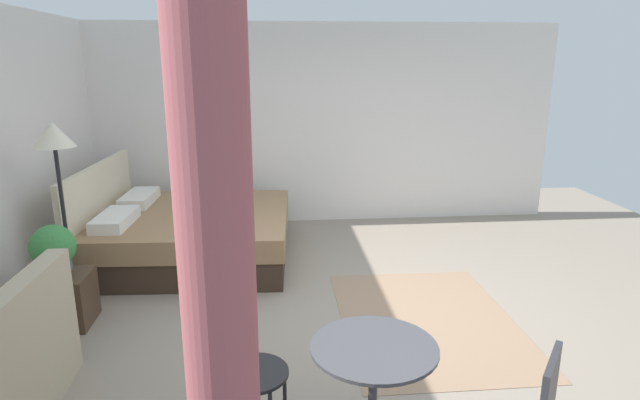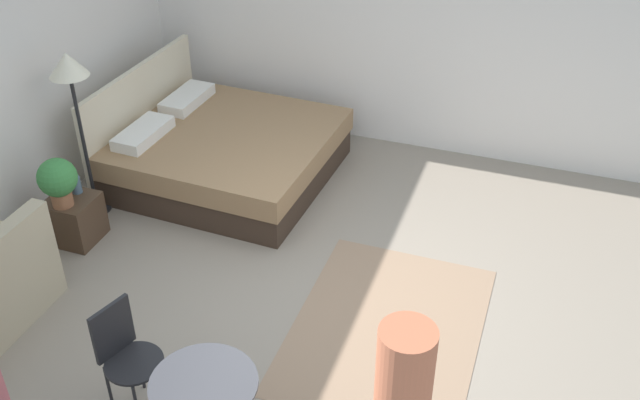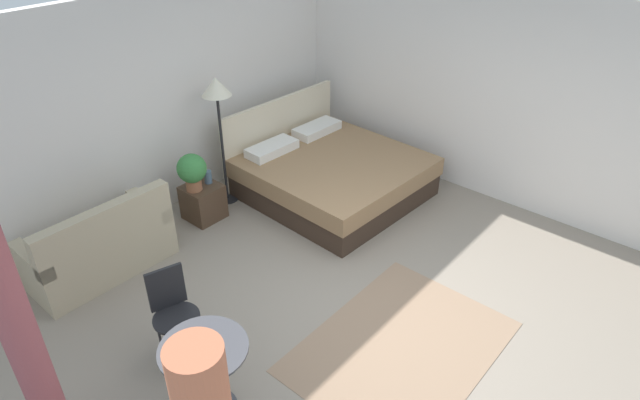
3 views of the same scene
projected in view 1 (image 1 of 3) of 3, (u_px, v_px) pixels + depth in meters
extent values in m
cube|color=gray|center=(358.00, 315.00, 4.68)|extent=(8.88, 9.31, 0.02)
cube|color=silver|center=(326.00, 125.00, 7.16)|extent=(0.12, 6.31, 2.69)
cube|color=#93755B|center=(427.00, 320.00, 4.57)|extent=(2.04, 1.49, 0.01)
cube|color=#38281E|center=(197.00, 245.00, 5.99)|extent=(2.07, 2.12, 0.30)
cube|color=#93704C|center=(195.00, 222.00, 5.92)|extent=(2.11, 2.16, 0.24)
cube|color=beige|center=(101.00, 213.00, 5.85)|extent=(2.04, 0.16, 1.09)
cube|color=white|center=(115.00, 219.00, 5.43)|extent=(0.73, 0.35, 0.12)
cube|color=white|center=(139.00, 198.00, 6.27)|extent=(0.73, 0.35, 0.12)
cube|color=tan|center=(11.00, 332.00, 3.01)|extent=(1.49, 0.15, 0.48)
cube|color=tan|center=(19.00, 307.00, 3.68)|extent=(0.15, 0.72, 0.15)
cube|color=#473323|center=(65.00, 300.00, 4.46)|extent=(0.43, 0.43, 0.45)
cylinder|color=#935B3D|center=(56.00, 272.00, 4.28)|extent=(0.19, 0.19, 0.14)
sphere|color=#387F3D|center=(53.00, 246.00, 4.23)|extent=(0.36, 0.36, 0.36)
cylinder|color=slate|center=(66.00, 261.00, 4.49)|extent=(0.09, 0.09, 0.16)
cylinder|color=black|center=(75.00, 299.00, 4.96)|extent=(0.29, 0.29, 0.02)
cylinder|color=black|center=(65.00, 225.00, 4.77)|extent=(0.04, 0.04, 1.44)
cone|color=beige|center=(53.00, 134.00, 4.56)|extent=(0.36, 0.36, 0.22)
cylinder|color=#3F3F44|center=(374.00, 348.00, 2.80)|extent=(0.69, 0.69, 0.02)
cylinder|color=black|center=(285.00, 397.00, 3.17)|extent=(0.02, 0.02, 0.45)
cylinder|color=black|center=(240.00, 391.00, 3.22)|extent=(0.02, 0.02, 0.45)
cylinder|color=black|center=(253.00, 373.00, 3.00)|extent=(0.51, 0.51, 0.02)
cube|color=black|center=(223.00, 336.00, 2.98)|extent=(0.32, 0.12, 0.42)
cylinder|color=#994C51|center=(223.00, 367.00, 1.69)|extent=(0.24, 0.24, 2.47)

